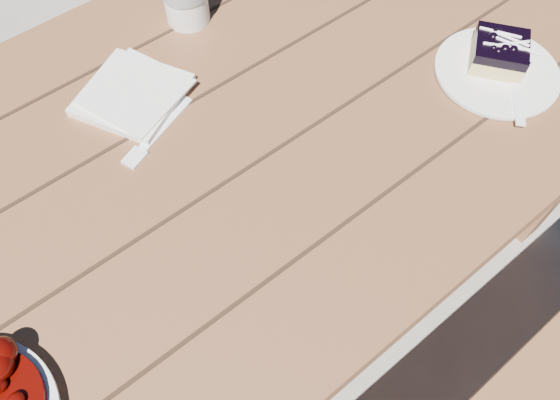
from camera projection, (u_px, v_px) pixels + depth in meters
ground at (213, 328)px, 1.45m from camera, size 60.00×60.00×0.00m
picnic_table at (177, 222)px, 0.95m from camera, size 2.00×1.55×0.75m
dessert_plate at (496, 73)px, 0.90m from camera, size 0.20×0.20×0.01m
blueberry_cake at (499, 52)px, 0.89m from camera, size 0.12×0.12×0.05m
fork_dessert at (517, 95)px, 0.87m from camera, size 0.13×0.13×0.00m
napkin_stack at (132, 95)px, 0.88m from camera, size 0.20×0.20×0.01m
fork_table at (165, 124)px, 0.85m from camera, size 0.16×0.08×0.00m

